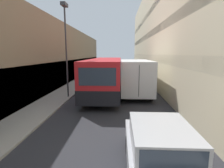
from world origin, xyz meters
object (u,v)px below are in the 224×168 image
Objects in this scene: bus at (106,75)px; box_truck at (135,75)px; car_hatchback at (161,153)px; street_lamp at (66,34)px.

bus is 2.56m from box_truck.
car_hatchback is 11.04m from street_lamp.
bus reaches higher than box_truck.
street_lamp is (-2.81, -2.34, 3.33)m from bus.
box_truck is 1.11× the size of street_lamp.
street_lamp is at bearing 120.93° from car_hatchback.
bus reaches higher than car_hatchback.
street_lamp reaches higher than car_hatchback.
car_hatchback is 0.54× the size of box_truck.
car_hatchback is 11.40m from bus.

